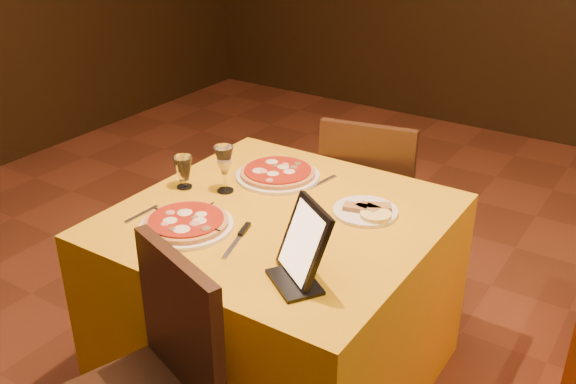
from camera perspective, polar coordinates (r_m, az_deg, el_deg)
The scene contains 11 objects.
main_table at distance 2.51m, azimuth -0.71°, elevation -9.52°, with size 1.10×1.10×0.75m, color #D3990D.
chair_main_far at distance 3.07m, azimuth 7.63°, elevation -0.91°, with size 0.40×0.40×0.91m, color black, non-canonical shape.
pizza_near at distance 2.25m, azimuth -9.02°, elevation -2.80°, with size 0.33×0.33×0.03m.
pizza_far at distance 2.59m, azimuth -0.92°, elevation 1.62°, with size 0.34×0.34×0.03m.
cutlet_dish at distance 2.33m, azimuth 6.89°, elevation -1.58°, with size 0.24×0.24×0.03m.
wine_glass at distance 2.45m, azimuth -5.67°, elevation 2.05°, with size 0.07×0.07×0.19m, color #F3DD8A, non-canonical shape.
water_glass at distance 2.51m, azimuth -9.28°, elevation 1.73°, with size 0.08×0.08×0.13m, color white, non-canonical shape.
tablet at distance 1.91m, azimuth 1.42°, elevation -4.44°, with size 0.21×0.02×0.24m, color black.
knife at distance 2.14m, azimuth -4.69°, elevation -4.53°, with size 0.21×0.02×0.01m, color #B6B6BD.
fork_near at distance 2.36m, azimuth -12.88°, elevation -1.95°, with size 0.16×0.02×0.01m, color silver.
fork_far at distance 2.55m, azimuth 3.03°, elevation 0.85°, with size 0.17×0.02×0.01m, color #B9B8C0.
Camera 1 is at (0.99, -1.49, 1.84)m, focal length 40.00 mm.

